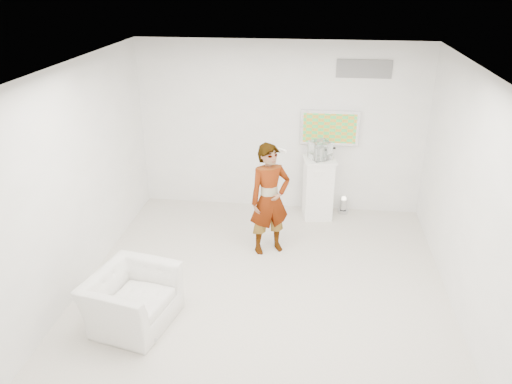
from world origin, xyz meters
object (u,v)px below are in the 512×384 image
Objects in this scene: pedestal at (318,188)px; person at (270,199)px; floor_uplight at (343,205)px; tv at (330,128)px; armchair at (132,299)px.

person is at bearing -119.71° from pedestal.
floor_uplight is at bearing 22.51° from person.
person is 5.76× the size of floor_uplight.
tv is 0.92× the size of pedestal.
tv is at bearing 159.76° from floor_uplight.
person is 2.02m from floor_uplight.
tv is 4.42m from armchair.
floor_uplight is (2.71, 3.41, -0.19)m from armchair.
tv is at bearing 33.08° from person.
pedestal is (-0.14, -0.30, -1.01)m from tv.
armchair reaches higher than floor_uplight.
tv reaches higher than floor_uplight.
tv is 1.06m from pedestal.
tv is 3.30× the size of floor_uplight.
armchair is 3.44× the size of floor_uplight.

